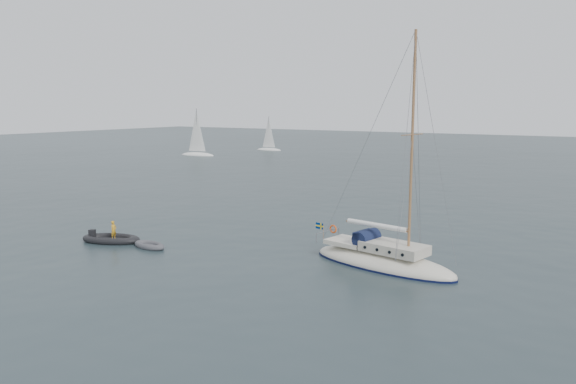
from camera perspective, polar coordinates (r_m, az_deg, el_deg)
The scene contains 6 objects.
ground at distance 31.70m, azimuth 4.12°, elevation -7.40°, with size 300.00×300.00×0.00m, color black.
sailboat at distance 31.57m, azimuth 9.67°, elevation -5.70°, with size 9.27×2.78×13.20m.
dinghy at distance 36.31m, azimuth -13.91°, elevation -5.29°, with size 2.50×1.13×0.36m.
rib at distance 38.49m, azimuth -17.55°, elevation -4.53°, with size 3.97×1.81×1.43m.
distant_yacht_c at distance 110.92m, azimuth -1.97°, elevation 5.81°, with size 5.35×2.85×7.09m.
distant_yacht_a at distance 100.41m, azimuth -9.25°, elevation 5.80°, with size 6.62×3.53×8.77m.
Camera 1 is at (14.13, -26.96, 8.84)m, focal length 35.00 mm.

